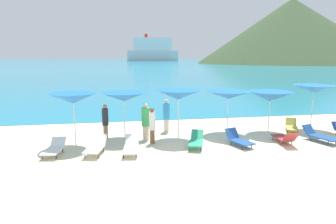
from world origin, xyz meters
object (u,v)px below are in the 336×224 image
(lounge_chair_1, at_px, (131,147))
(lounge_chair_8, at_px, (54,148))
(lounge_chair_2, at_px, (285,138))
(lounge_chair_6, at_px, (292,126))
(umbrella_5, at_px, (314,89))
(beachgoer_4, at_px, (166,115))
(umbrella_3, at_px, (228,95))
(lounge_chair_4, at_px, (96,146))
(beachgoer_2, at_px, (146,121))
(lounge_chair_5, at_px, (196,140))
(umbrella_0, at_px, (73,98))
(umbrella_4, at_px, (270,96))
(cruise_ship, at_px, (153,51))
(umbrella_2, at_px, (178,95))
(umbrella_1, at_px, (124,97))
(beachgoer_1, at_px, (152,124))
(lounge_chair_0, at_px, (239,139))
(lounge_chair_7, at_px, (319,135))
(beachgoer_3, at_px, (105,120))

(lounge_chair_1, height_order, lounge_chair_8, lounge_chair_1)
(lounge_chair_2, relative_size, lounge_chair_6, 1.15)
(umbrella_5, distance_m, beachgoer_4, 7.84)
(lounge_chair_8, bearing_deg, umbrella_3, 21.81)
(lounge_chair_6, distance_m, lounge_chair_8, 11.63)
(lounge_chair_4, bearing_deg, beachgoer_2, 50.90)
(lounge_chair_5, bearing_deg, umbrella_0, -172.77)
(umbrella_4, xyz_separation_m, cruise_ship, (22.83, 239.28, 6.57))
(umbrella_5, xyz_separation_m, lounge_chair_5, (-6.88, -2.08, -1.86))
(umbrella_5, relative_size, lounge_chair_1, 1.40)
(umbrella_2, height_order, lounge_chair_8, umbrella_2)
(umbrella_4, height_order, beachgoer_4, umbrella_4)
(umbrella_1, distance_m, lounge_chair_2, 7.51)
(umbrella_2, xyz_separation_m, beachgoer_4, (-0.33, 1.42, -1.21))
(lounge_chair_5, distance_m, beachgoer_1, 2.08)
(lounge_chair_0, xyz_separation_m, lounge_chair_7, (3.92, 0.01, -0.00))
(lounge_chair_5, relative_size, lounge_chair_6, 1.19)
(umbrella_0, height_order, umbrella_1, umbrella_0)
(umbrella_1, relative_size, lounge_chair_6, 1.64)
(lounge_chair_6, relative_size, cruise_ship, 0.03)
(umbrella_2, relative_size, beachgoer_2, 1.36)
(umbrella_2, xyz_separation_m, umbrella_4, (4.78, 0.36, -0.23))
(umbrella_1, distance_m, umbrella_4, 7.27)
(umbrella_0, xyz_separation_m, lounge_chair_4, (0.94, -1.27, -1.78))
(umbrella_5, relative_size, lounge_chair_6, 1.73)
(lounge_chair_4, bearing_deg, beachgoer_3, 94.99)
(umbrella_5, distance_m, lounge_chair_4, 11.43)
(lounge_chair_5, xyz_separation_m, lounge_chair_6, (5.66, 1.90, -0.06))
(umbrella_3, xyz_separation_m, lounge_chair_4, (-6.35, -2.16, -1.64))
(umbrella_4, bearing_deg, lounge_chair_0, -141.46)
(lounge_chair_5, relative_size, beachgoer_1, 1.00)
(beachgoer_2, bearing_deg, umbrella_5, 71.34)
(lounge_chair_5, relative_size, lounge_chair_7, 0.95)
(lounge_chair_2, xyz_separation_m, lounge_chair_8, (-9.83, 0.23, -0.03))
(umbrella_1, bearing_deg, umbrella_0, -158.70)
(umbrella_5, bearing_deg, lounge_chair_5, -163.19)
(umbrella_2, distance_m, lounge_chair_1, 3.42)
(umbrella_0, xyz_separation_m, beachgoer_1, (3.34, -0.23, -1.21))
(beachgoer_4, bearing_deg, umbrella_0, 112.12)
(lounge_chair_5, height_order, cruise_ship, cruise_ship)
(lounge_chair_0, bearing_deg, lounge_chair_5, 159.44)
(lounge_chair_7, bearing_deg, lounge_chair_1, 163.72)
(lounge_chair_5, bearing_deg, lounge_chair_6, 38.34)
(lounge_chair_0, height_order, lounge_chair_7, lounge_chair_0)
(umbrella_2, relative_size, umbrella_3, 1.00)
(beachgoer_4, bearing_deg, umbrella_5, -95.87)
(lounge_chair_2, bearing_deg, beachgoer_2, -11.86)
(lounge_chair_1, bearing_deg, umbrella_3, 32.18)
(umbrella_1, bearing_deg, umbrella_2, -11.88)
(umbrella_3, height_order, beachgoer_2, umbrella_3)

